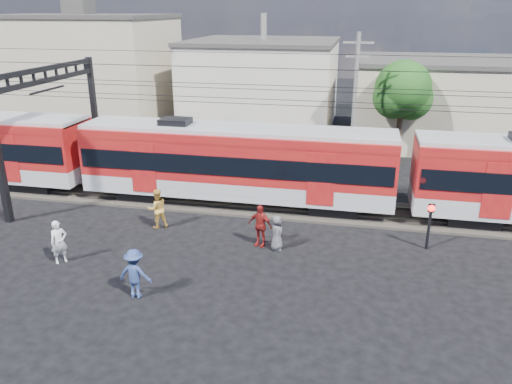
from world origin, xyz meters
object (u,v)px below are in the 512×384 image
(commuter_train, at_px, (240,161))
(pedestrian_c, at_px, (135,274))
(crossing_signal, at_px, (430,218))
(pedestrian_a, at_px, (59,242))

(commuter_train, xyz_separation_m, pedestrian_c, (-1.56, -9.52, -1.47))
(crossing_signal, bearing_deg, pedestrian_a, -163.65)
(pedestrian_a, relative_size, pedestrian_c, 0.97)
(pedestrian_a, distance_m, crossing_signal, 15.43)
(commuter_train, distance_m, pedestrian_a, 9.71)
(commuter_train, relative_size, crossing_signal, 24.07)
(pedestrian_c, bearing_deg, crossing_signal, -148.53)
(pedestrian_a, relative_size, crossing_signal, 0.87)
(crossing_signal, bearing_deg, pedestrian_c, -150.02)
(commuter_train, height_order, crossing_signal, commuter_train)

